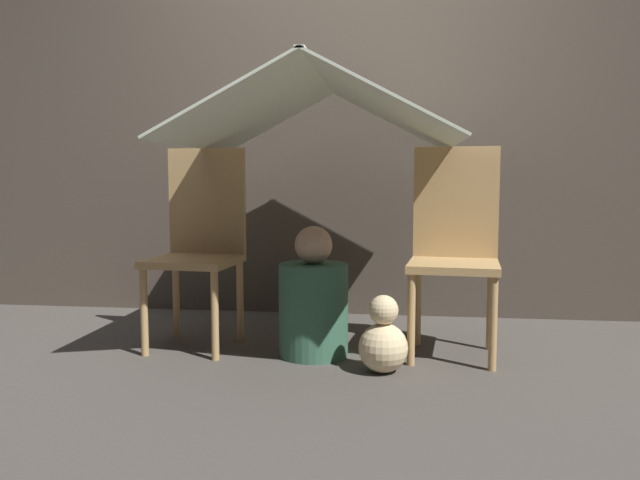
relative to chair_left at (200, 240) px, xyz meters
The scene contains 7 objects.
ground_plane 0.89m from the chair_left, 27.17° to the right, with size 8.80×8.80×0.00m, color #47423D.
wall_back 1.26m from the chair_left, 53.10° to the left, with size 7.00×0.05×2.50m.
chair_left is the anchor object (origin of this frame).
chair_right 1.27m from the chair_left, ahead, with size 0.46×0.46×1.00m.
sheet_canopy 0.90m from the chair_left, ahead, with size 1.27×1.24×0.34m.
person_front 0.68m from the chair_left, 13.15° to the right, with size 0.33×0.33×0.62m.
plush_toy 1.09m from the chair_left, 21.18° to the right, with size 0.22×0.22×0.34m.
Camera 1 is at (0.38, -2.72, 0.84)m, focal length 35.00 mm.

